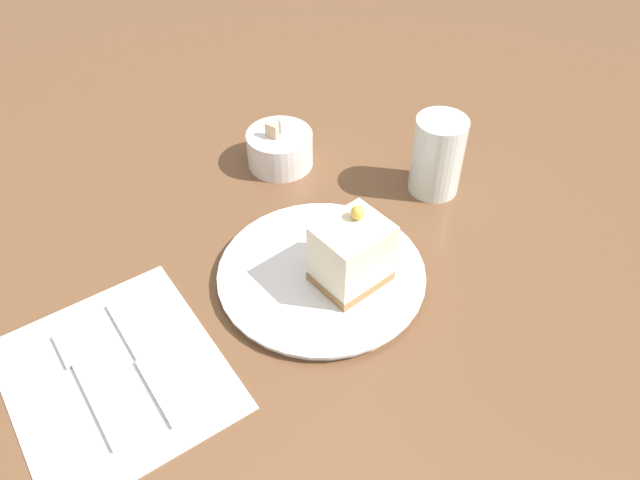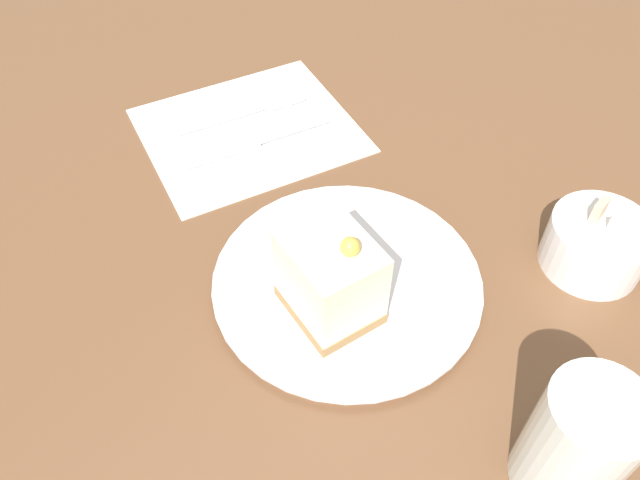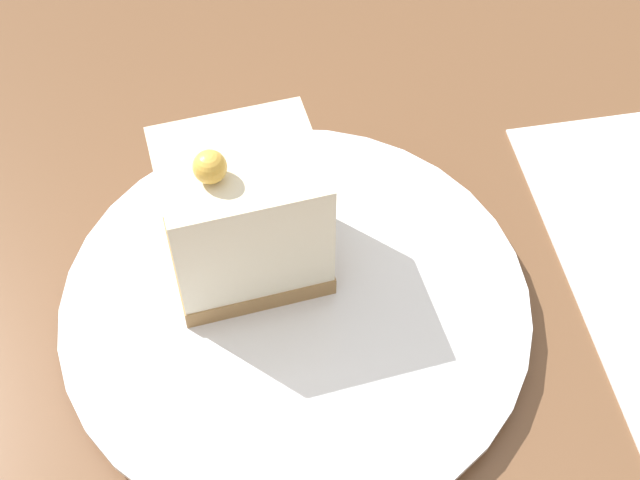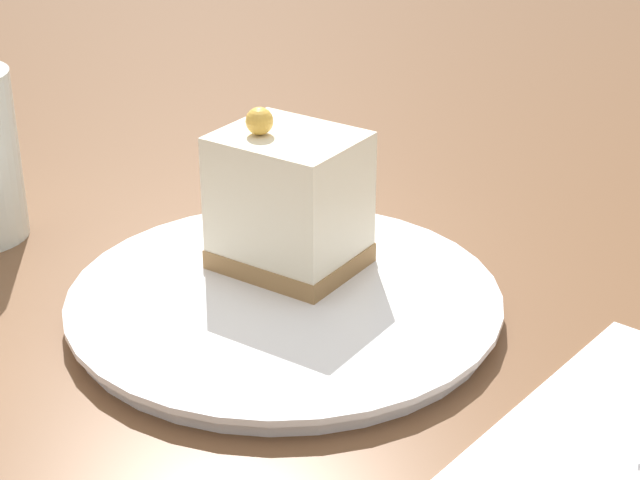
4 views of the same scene
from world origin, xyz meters
name	(u,v)px [view 4 (image 4 of 4)]	position (x,y,z in m)	size (l,w,h in m)	color
ground_plane	(334,324)	(0.00, 0.00, 0.00)	(4.00, 4.00, 0.00)	brown
plate	(284,301)	(0.03, 0.01, 0.01)	(0.26, 0.26, 0.01)	white
cake_slice	(289,201)	(0.05, -0.03, 0.06)	(0.09, 0.07, 0.10)	#9E7547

